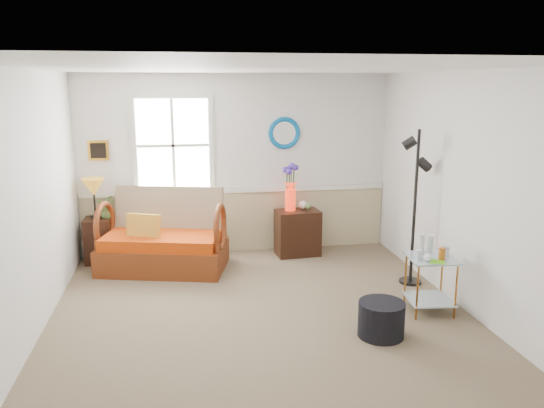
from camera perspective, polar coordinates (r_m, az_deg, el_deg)
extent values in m
cube|color=#78654A|center=(5.74, -0.91, -12.49)|extent=(4.50, 5.00, 0.01)
cube|color=white|center=(5.19, -1.02, 14.44)|extent=(4.50, 5.00, 0.01)
cube|color=silver|center=(7.75, -3.82, 4.25)|extent=(4.50, 0.01, 2.60)
cube|color=silver|center=(2.98, 6.58, -10.10)|extent=(4.50, 0.01, 2.60)
cube|color=silver|center=(5.45, -25.03, -0.62)|extent=(0.01, 5.00, 2.60)
cube|color=silver|center=(6.07, 20.52, 1.05)|extent=(0.01, 5.00, 2.60)
cube|color=tan|center=(7.91, -3.71, -1.88)|extent=(4.46, 0.02, 0.90)
cube|color=silver|center=(7.79, -3.75, 1.45)|extent=(4.46, 0.04, 0.06)
cube|color=#BE8124|center=(7.74, -18.17, 5.49)|extent=(0.28, 0.03, 0.28)
torus|color=#007BB3|center=(7.78, 1.33, 7.64)|extent=(0.47, 0.07, 0.47)
imported|color=#577A3E|center=(7.68, -17.28, -0.44)|extent=(0.37, 0.40, 0.26)
cylinder|color=black|center=(5.48, 11.67, -12.03)|extent=(0.49, 0.49, 0.35)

